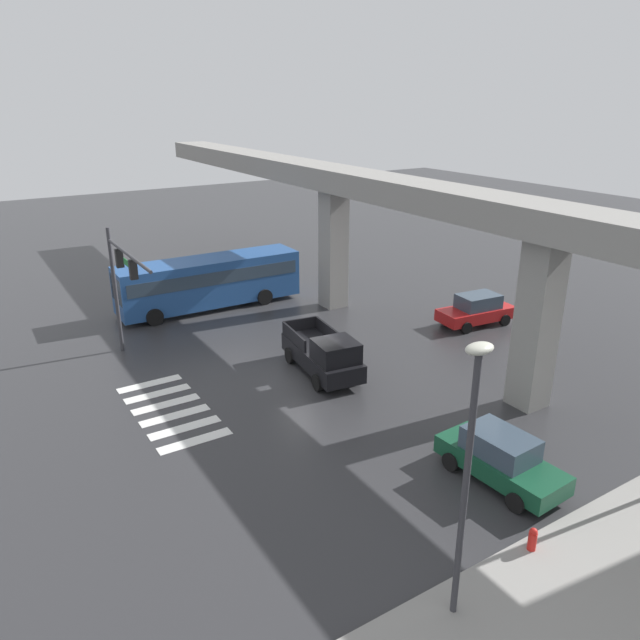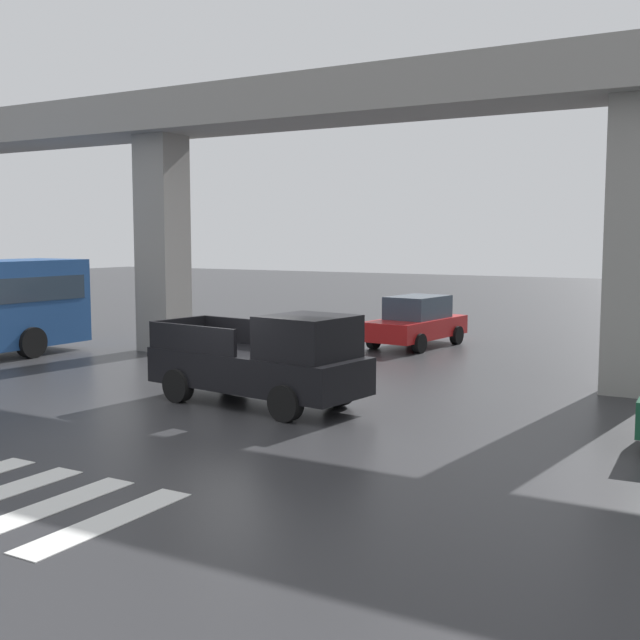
{
  "view_description": "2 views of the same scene",
  "coord_description": "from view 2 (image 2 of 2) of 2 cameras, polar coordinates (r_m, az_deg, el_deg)",
  "views": [
    {
      "loc": [
        21.42,
        -12.58,
        11.98
      ],
      "look_at": [
        0.14,
        0.75,
        2.53
      ],
      "focal_mm": 33.74,
      "sensor_mm": 36.0,
      "label": 1
    },
    {
      "loc": [
        10.28,
        -13.7,
        3.74
      ],
      "look_at": [
        1.65,
        1.15,
        1.93
      ],
      "focal_mm": 44.78,
      "sensor_mm": 36.0,
      "label": 2
    }
  ],
  "objects": [
    {
      "name": "elevated_overpass",
      "position": [
        22.76,
        3.03,
        14.52
      ],
      "size": [
        59.74,
        2.56,
        8.18
      ],
      "color": "gray",
      "rests_on": "ground"
    },
    {
      "name": "sedan_red",
      "position": [
        27.33,
        6.92,
        -0.11
      ],
      "size": [
        2.3,
        4.46,
        1.72
      ],
      "color": "red",
      "rests_on": "ground"
    },
    {
      "name": "ground_plane",
      "position": [
        17.53,
        -6.62,
        -6.36
      ],
      "size": [
        120.0,
        120.0,
        0.0
      ],
      "primitive_type": "plane",
      "color": "#2D2D30"
    },
    {
      "name": "pickup_truck",
      "position": [
        17.61,
        -3.81,
        -3.0
      ],
      "size": [
        5.3,
        2.56,
        2.08
      ],
      "color": "black",
      "rests_on": "ground"
    }
  ]
}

